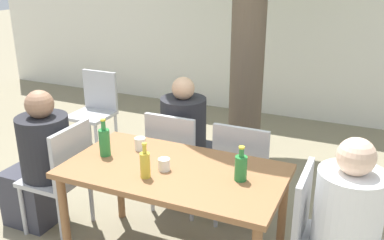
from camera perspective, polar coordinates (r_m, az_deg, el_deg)
cafe_building_wall at (r=6.01m, az=13.05°, el=13.34°), size 10.00×0.08×2.80m
dining_table_front at (r=2.96m, az=-2.40°, el=-8.00°), size 1.50×0.81×0.76m
patio_chair_0 at (r=3.53m, az=-16.89°, el=-6.70°), size 0.44×0.44×0.92m
patio_chair_1 at (r=2.80m, az=16.54°, el=-14.26°), size 0.44×0.44×0.92m
patio_chair_2 at (r=3.65m, az=-2.11°, el=-4.79°), size 0.44×0.44×0.92m
patio_chair_3 at (r=3.46m, az=6.89°, el=-6.48°), size 0.44×0.44×0.92m
patio_chair_4 at (r=4.99m, az=-12.76°, el=1.71°), size 0.44×0.44×0.92m
person_seated_0 at (r=3.67m, az=-19.69°, el=-5.79°), size 0.60×0.40×1.18m
person_seated_2 at (r=3.84m, az=-0.58°, el=-3.32°), size 0.39×0.60×1.18m
oil_cruet_0 at (r=2.78m, az=-6.27°, el=-5.87°), size 0.07×0.07×0.24m
green_bottle_1 at (r=3.13m, az=-11.59°, el=-2.82°), size 0.08×0.08×0.28m
green_bottle_2 at (r=2.75m, az=6.53°, el=-6.28°), size 0.08×0.08×0.23m
drinking_glass_0 at (r=2.88m, az=-3.74°, el=-5.93°), size 0.08×0.08×0.08m
drinking_glass_1 at (r=3.20m, az=-6.93°, el=-3.16°), size 0.08×0.08×0.09m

